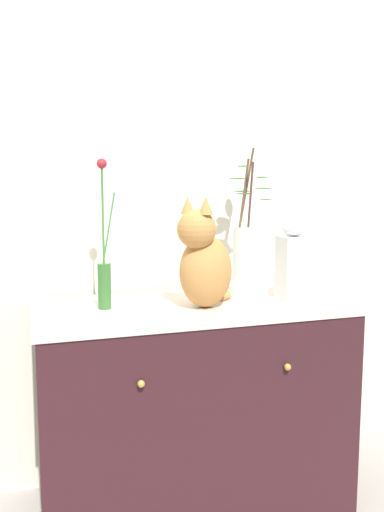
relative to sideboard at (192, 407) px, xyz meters
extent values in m
plane|color=#9D9691|center=(0.00, 0.00, -0.41)|extent=(6.00, 6.00, 0.00)
cube|color=silver|center=(0.00, 0.35, 0.89)|extent=(4.40, 0.08, 2.60)
cube|color=#33171D|center=(0.00, 0.00, -0.01)|extent=(1.14, 0.54, 0.79)
cube|color=beige|center=(0.00, 0.00, 0.40)|extent=(1.16, 0.55, 0.02)
sphere|color=#B79338|center=(-0.26, -0.28, 0.23)|extent=(0.02, 0.02, 0.02)
sphere|color=#B79338|center=(0.26, -0.28, 0.23)|extent=(0.02, 0.02, 0.02)
ellipsoid|color=#B98042|center=(0.03, -0.06, 0.54)|extent=(0.28, 0.27, 0.26)
sphere|color=#B98042|center=(-0.01, -0.10, 0.69)|extent=(0.14, 0.14, 0.14)
cone|color=#B98042|center=(0.01, -0.13, 0.78)|extent=(0.05, 0.05, 0.06)
cone|color=#B98042|center=(-0.04, -0.07, 0.78)|extent=(0.05, 0.05, 0.06)
cylinder|color=#B98042|center=(0.19, 0.06, 0.42)|extent=(0.17, 0.15, 0.03)
cylinder|color=#336B2F|center=(-0.32, 0.02, 0.49)|extent=(0.05, 0.05, 0.16)
cylinder|color=#3D7735|center=(-0.32, 0.02, 0.74)|extent=(0.01, 0.01, 0.33)
sphere|color=maroon|center=(-0.32, 0.02, 0.92)|extent=(0.04, 0.04, 0.04)
cylinder|color=#367F3E|center=(-0.30, 0.02, 0.70)|extent=(0.05, 0.01, 0.25)
cylinder|color=silver|center=(0.24, 0.07, 0.43)|extent=(0.19, 0.19, 0.05)
cylinder|color=silver|center=(0.24, 0.07, 0.57)|extent=(0.09, 0.09, 0.22)
cylinder|color=#4F3D2D|center=(0.25, 0.09, 0.80)|extent=(0.07, 0.03, 0.40)
ellipsoid|color=#3E7D3D|center=(0.24, 0.11, 0.83)|extent=(0.08, 0.06, 0.01)
ellipsoid|color=#3C7231|center=(0.24, 0.15, 0.88)|extent=(0.08, 0.05, 0.01)
ellipsoid|color=#377C2B|center=(0.27, 0.16, 0.93)|extent=(0.05, 0.07, 0.01)
cylinder|color=brown|center=(0.24, 0.09, 0.77)|extent=(0.06, 0.02, 0.36)
ellipsoid|color=#396E3A|center=(0.25, 0.10, 0.82)|extent=(0.08, 0.06, 0.01)
ellipsoid|color=#3C7732|center=(0.23, 0.13, 0.88)|extent=(0.08, 0.06, 0.01)
cylinder|color=#4F352D|center=(0.26, 0.07, 0.77)|extent=(0.02, 0.08, 0.34)
ellipsoid|color=#477239|center=(0.32, 0.05, 0.79)|extent=(0.05, 0.08, 0.01)
ellipsoid|color=#3C7038|center=(0.32, 0.07, 0.84)|extent=(0.08, 0.07, 0.01)
ellipsoid|color=#387C38|center=(0.31, 0.08, 0.88)|extent=(0.05, 0.07, 0.01)
cube|color=silver|center=(0.39, -0.05, 0.53)|extent=(0.11, 0.11, 0.25)
ellipsoid|color=silver|center=(0.39, -0.05, 0.68)|extent=(0.10, 0.10, 0.06)
sphere|color=white|center=(0.39, -0.05, 0.72)|extent=(0.02, 0.02, 0.02)
camera|label=1|loc=(-0.57, -1.82, 0.84)|focal=36.41mm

